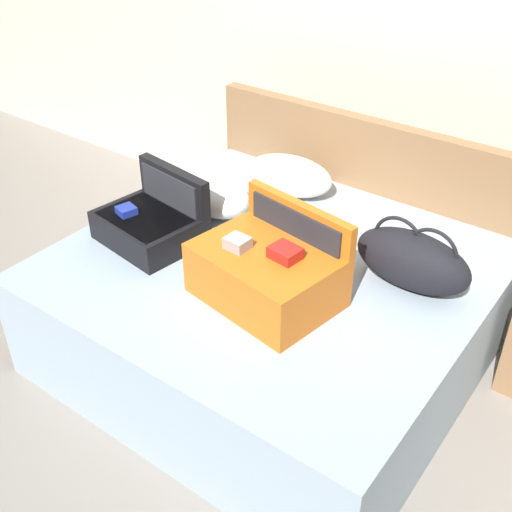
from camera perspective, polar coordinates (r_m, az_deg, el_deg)
The scene contains 9 objects.
ground_plane at distance 3.04m, azimuth -3.13°, elevation -12.64°, with size 12.00×12.00×0.00m, color gray.
back_wall at distance 3.62m, azimuth 13.79°, elevation 18.59°, with size 8.00×0.10×2.60m, color beige.
bed at distance 3.08m, azimuth 1.42°, elevation -4.75°, with size 1.85×1.71×0.55m, color #99ADBC.
headboard at distance 3.62m, azimuth 9.68°, elevation 4.91°, with size 1.89×0.08×0.95m, color olive.
hard_case_large at distance 2.62m, azimuth 1.01°, elevation -1.28°, with size 0.63×0.51×0.38m.
hard_case_medium at distance 3.07m, azimuth -9.31°, elevation 3.04°, with size 0.51×0.44×0.32m.
duffel_bag at distance 2.77m, azimuth 13.79°, elevation -0.36°, with size 0.52×0.23×0.31m.
pillow_near_headboard at distance 3.45m, azimuth 2.97°, elevation 7.20°, with size 0.49×0.28×0.20m, color white.
pillow_center_head at distance 3.29m, azimuth -4.19°, elevation 5.74°, with size 0.51×0.31×0.20m, color white.
Camera 1 is at (1.37, -1.58, 2.20)m, focal length 44.77 mm.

